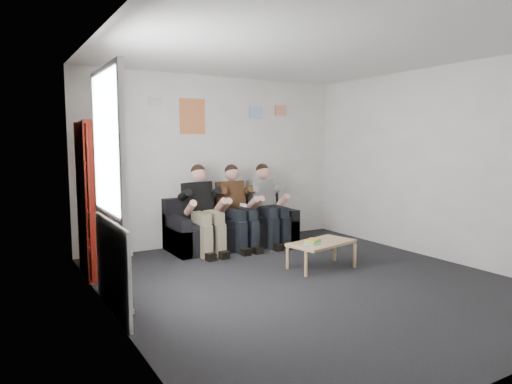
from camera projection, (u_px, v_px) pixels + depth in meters
room_shell at (309, 168)px, 5.29m from camera, size 5.00×5.00×5.00m
sofa at (231, 228)px, 7.26m from camera, size 2.03×0.83×0.78m
bookshelf at (95, 199)px, 5.67m from camera, size 0.29×0.86×1.91m
coffee_table at (321, 245)px, 5.97m from camera, size 0.89×0.49×0.35m
game_cases at (313, 242)px, 5.87m from camera, size 0.23×0.20×0.04m
person_left at (203, 210)px, 6.76m from camera, size 0.42×0.90×1.32m
person_middle at (237, 208)px, 7.05m from camera, size 0.41×0.88×1.30m
person_right at (268, 205)px, 7.34m from camera, size 0.41×0.88×1.30m
radiator at (120, 275)px, 4.48m from camera, size 0.10×0.64×0.60m
window at (110, 208)px, 4.37m from camera, size 0.05×1.30×2.36m
poster_large at (192, 116)px, 7.14m from camera, size 0.42×0.01×0.55m
poster_blue at (256, 112)px, 7.71m from camera, size 0.25×0.01×0.20m
poster_pink at (280, 110)px, 7.95m from camera, size 0.22×0.01×0.18m
poster_sign at (155, 102)px, 6.81m from camera, size 0.20×0.01×0.14m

